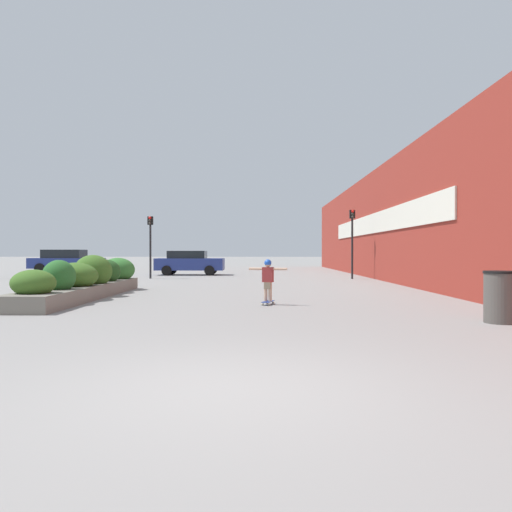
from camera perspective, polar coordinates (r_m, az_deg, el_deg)
The scene contains 10 objects.
ground_plane at distance 5.37m, azimuth -3.22°, elevation -14.92°, with size 300.00×300.00×0.00m, color gray.
building_wall_right at distance 25.78m, azimuth 14.81°, elevation 3.72°, with size 0.67×48.25×5.81m.
planter_box at distance 16.60m, azimuth -18.71°, elevation -2.66°, with size 1.41×8.45×1.34m.
skateboard at distance 13.54m, azimuth 1.37°, elevation -5.30°, with size 0.38×0.67×0.09m.
skateboarder at distance 13.49m, azimuth 1.37°, elevation -2.28°, with size 1.04×0.36×1.14m.
trash_bin at distance 11.17m, azimuth 26.10°, elevation -4.21°, with size 0.64×0.64×1.05m.
car_leftmost at distance 31.43m, azimuth -7.61°, elevation -0.71°, with size 4.20×2.00×1.51m.
car_center_left at distance 35.69m, azimuth -20.85°, elevation -0.53°, with size 4.66×1.98×1.59m.
traffic_light_left at distance 27.51m, azimuth -11.99°, elevation 2.25°, with size 0.28×0.30×3.35m.
traffic_light_right at distance 27.02m, azimuth 10.95°, elevation 2.69°, with size 0.28×0.30×3.67m.
Camera 1 is at (0.33, -5.17, 1.42)m, focal length 35.00 mm.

